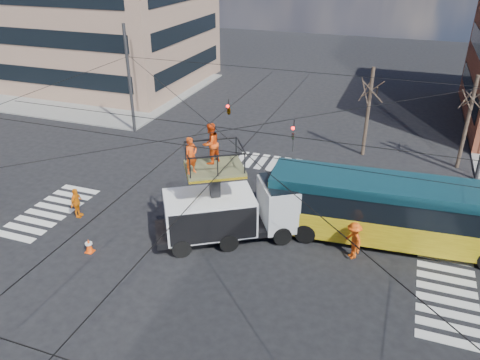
% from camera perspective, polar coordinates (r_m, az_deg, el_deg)
% --- Properties ---
extents(ground, '(120.00, 120.00, 0.00)m').
position_cam_1_polar(ground, '(22.51, -2.26, -8.22)').
color(ground, black).
rests_on(ground, ground).
extents(sidewalk_nw, '(18.00, 18.00, 0.12)m').
position_cam_1_polar(sidewalk_nw, '(48.97, -16.28, 10.59)').
color(sidewalk_nw, slate).
rests_on(sidewalk_nw, ground).
extents(crosswalks, '(22.40, 22.40, 0.02)m').
position_cam_1_polar(crosswalks, '(22.50, -2.26, -8.20)').
color(crosswalks, silver).
rests_on(crosswalks, ground).
extents(overhead_network, '(24.24, 24.24, 8.00)m').
position_cam_1_polar(overhead_network, '(20.71, -2.24, 2.18)').
color(overhead_network, '#2D2D30').
rests_on(overhead_network, ground).
extents(tree_a, '(2.00, 2.00, 6.00)m').
position_cam_1_polar(tree_a, '(31.68, 15.67, 10.71)').
color(tree_a, '#382B21').
rests_on(tree_a, ground).
extents(tree_b, '(2.00, 2.00, 6.00)m').
position_cam_1_polar(tree_b, '(31.85, 26.53, 8.96)').
color(tree_b, '#382B21').
rests_on(tree_b, ground).
extents(utility_truck, '(7.16, 5.64, 5.78)m').
position_cam_1_polar(utility_truck, '(22.31, -0.99, -2.62)').
color(utility_truck, black).
rests_on(utility_truck, ground).
extents(city_bus, '(12.68, 3.56, 3.20)m').
position_cam_1_polar(city_bus, '(23.23, 19.25, -3.63)').
color(city_bus, gold).
rests_on(city_bus, ground).
extents(traffic_cone, '(0.36, 0.36, 0.72)m').
position_cam_1_polar(traffic_cone, '(23.11, -17.93, -7.59)').
color(traffic_cone, '#FF480A').
rests_on(traffic_cone, ground).
extents(worker_ground, '(0.53, 1.01, 1.65)m').
position_cam_1_polar(worker_ground, '(25.90, -19.31, -2.65)').
color(worker_ground, orange).
rests_on(worker_ground, ground).
extents(flagger, '(1.22, 1.35, 1.82)m').
position_cam_1_polar(flagger, '(21.96, 13.66, -7.18)').
color(flagger, '#FF5610').
rests_on(flagger, ground).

